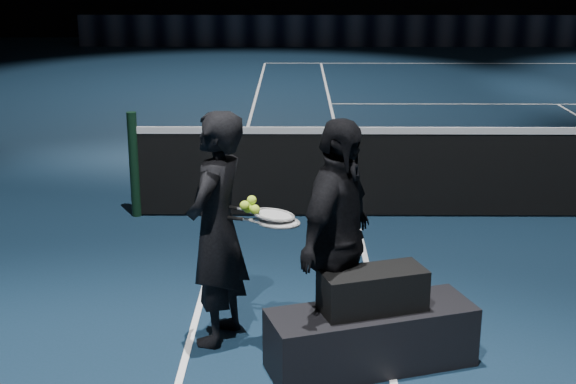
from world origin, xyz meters
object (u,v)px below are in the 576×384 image
Objects in this scene: player_b at (337,242)px; tennis_balls at (252,206)px; racket_lower at (279,223)px; racket_upper at (274,215)px; player_bench at (371,338)px; racket_bag at (373,290)px; player_a at (217,229)px.

player_b is 0.62m from tennis_balls.
player_b is at bearing -16.89° from tennis_balls.
racket_upper reaches higher than racket_lower.
player_bench is at bearing -6.61° from racket_lower.
racket_lower is 5.67× the size of tennis_balls.
player_b reaches higher than racket_bag.
racket_lower reaches higher than racket_bag.
racket_bag reaches higher than player_bench.
player_b is 2.43× the size of racket_lower.
player_b reaches higher than racket_upper.
player_a is at bearing -178.29° from racket_upper.
racket_bag is 5.70× the size of tennis_balls.
player_a is 0.85m from player_b.
player_a is (-1.04, 0.39, 0.28)m from racket_bag.
player_b is at bearing -0.00° from racket_lower.
player_b is 13.75× the size of tennis_balls.
tennis_balls is (0.25, -0.07, 0.19)m from player_a.
player_b is (-0.23, 0.15, 0.62)m from player_bench.
player_a reaches higher than racket_upper.
player_bench is at bearing -97.04° from player_b.
tennis_balls is at bearing 140.19° from player_bench.
player_a is at bearing 180.00° from racket_lower.
tennis_balls reaches higher than racket_upper.
player_b is (-0.23, 0.15, 0.28)m from racket_bag.
player_bench is at bearing 0.00° from racket_bag.
racket_upper is at bearing 98.33° from player_a.
player_bench is 0.83× the size of player_a.
tennis_balls is at bearing 140.19° from racket_bag.
tennis_balls is (-0.80, 0.32, 0.81)m from player_bench.
racket_bag is (0.00, 0.00, 0.34)m from player_bench.
racket_upper is at bearing 136.33° from racket_bag.
racket_upper is at bearing -2.84° from tennis_balls.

